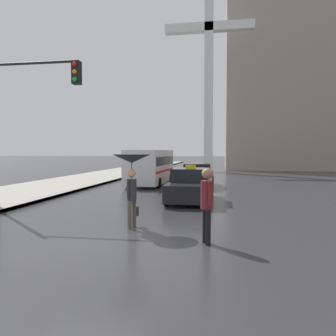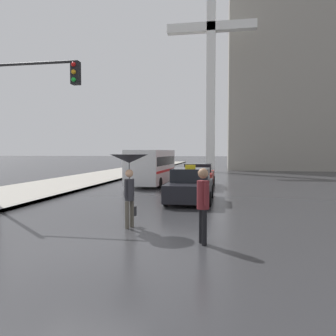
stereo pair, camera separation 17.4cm
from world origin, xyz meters
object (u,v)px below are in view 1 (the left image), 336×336
(sedan_red, at_px, (198,176))
(monument_cross, at_px, (209,59))
(pedestrian_man, at_px, (207,199))
(traffic_light, at_px, (28,103))
(ambulance_van, at_px, (150,166))
(taxi, at_px, (191,186))
(pedestrian_with_umbrella, at_px, (132,167))

(sedan_red, xyz_separation_m, monument_cross, (0.10, 14.82, 11.22))
(pedestrian_man, relative_size, traffic_light, 0.32)
(traffic_light, bearing_deg, ambulance_van, 76.93)
(taxi, distance_m, traffic_light, 7.23)
(taxi, height_order, pedestrian_with_umbrella, pedestrian_with_umbrella)
(ambulance_van, xyz_separation_m, monument_cross, (3.23, 14.12, 10.63))
(taxi, xyz_separation_m, pedestrian_with_umbrella, (-1.20, -5.26, 1.07))
(pedestrian_man, xyz_separation_m, traffic_light, (-6.51, 3.24, 2.84))
(sedan_red, xyz_separation_m, traffic_light, (-5.44, -9.26, 3.23))
(ambulance_van, bearing_deg, pedestrian_man, 110.02)
(taxi, xyz_separation_m, traffic_light, (-5.54, -3.34, 3.24))
(sedan_red, xyz_separation_m, pedestrian_man, (1.08, -12.49, 0.39))
(taxi, distance_m, sedan_red, 5.92)
(pedestrian_man, distance_m, traffic_light, 7.81)
(ambulance_van, height_order, pedestrian_with_umbrella, ambulance_van)
(sedan_red, height_order, traffic_light, traffic_light)
(pedestrian_with_umbrella, distance_m, pedestrian_man, 2.62)
(sedan_red, bearing_deg, pedestrian_with_umbrella, 84.42)
(taxi, relative_size, monument_cross, 0.19)
(pedestrian_man, bearing_deg, monument_cross, 160.18)
(ambulance_van, height_order, pedestrian_man, ambulance_van)
(pedestrian_with_umbrella, bearing_deg, sedan_red, 15.55)
(monument_cross, bearing_deg, ambulance_van, -102.88)
(pedestrian_with_umbrella, height_order, traffic_light, traffic_light)
(pedestrian_with_umbrella, relative_size, monument_cross, 0.10)
(sedan_red, distance_m, pedestrian_man, 12.55)
(taxi, bearing_deg, traffic_light, 31.04)
(pedestrian_man, height_order, traffic_light, traffic_light)
(pedestrian_with_umbrella, xyz_separation_m, monument_cross, (1.19, 25.99, 10.16))
(pedestrian_man, bearing_deg, sedan_red, 163.07)
(ambulance_van, relative_size, traffic_light, 1.00)
(sedan_red, relative_size, traffic_light, 0.78)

